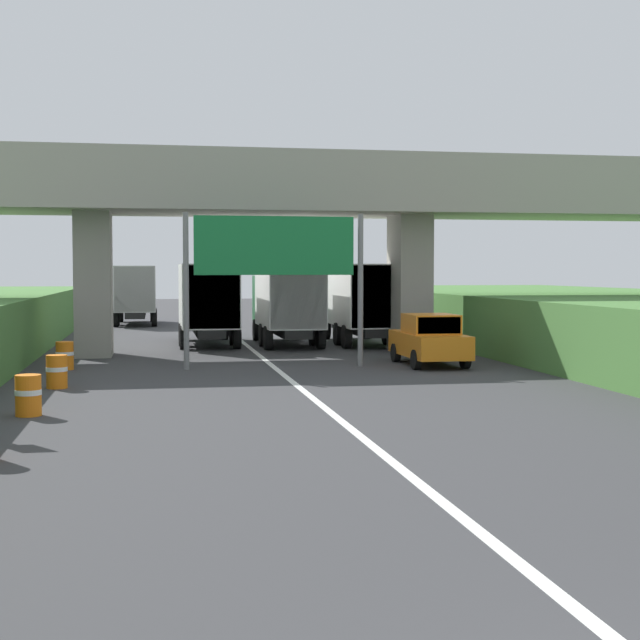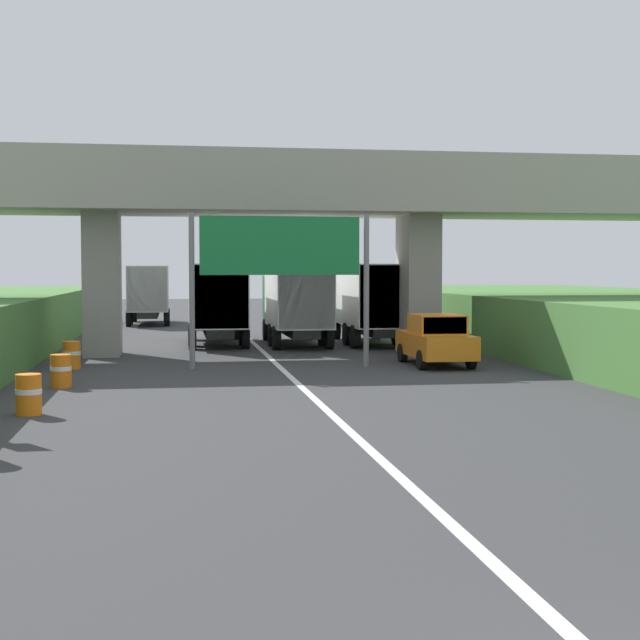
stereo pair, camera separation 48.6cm
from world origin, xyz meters
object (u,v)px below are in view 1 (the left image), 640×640
overhead_highway_sign (275,255)px  construction_barrel_3 (57,371)px  car_orange (430,340)px  construction_barrel_4 (65,355)px  truck_green (286,300)px  truck_black (207,300)px  construction_barrel_5 (83,344)px  construction_barrel_2 (28,395)px  truck_silver (360,299)px  truck_blue (136,292)px

overhead_highway_sign → construction_barrel_3: bearing=-147.4°
car_orange → construction_barrel_4: car_orange is taller
truck_green → car_orange: size_ratio=1.78×
construction_barrel_3 → construction_barrel_4: size_ratio=1.00×
truck_black → car_orange: truck_black is taller
construction_barrel_5 → car_orange: bearing=-25.3°
overhead_highway_sign → construction_barrel_2: bearing=-126.4°
truck_silver → car_orange: size_ratio=1.78×
truck_black → truck_green: 3.40m
truck_silver → truck_blue: bearing=120.9°
truck_silver → construction_barrel_3: 17.62m
construction_barrel_2 → construction_barrel_5: bearing=89.6°
construction_barrel_5 → overhead_highway_sign: bearing=-40.1°
overhead_highway_sign → truck_black: bearing=99.4°
overhead_highway_sign → construction_barrel_5: overhead_highway_sign is taller
truck_blue → truck_black: 16.16m
truck_silver → car_orange: (0.29, -9.33, -1.08)m
truck_black → construction_barrel_2: truck_black is taller
overhead_highway_sign → construction_barrel_4: size_ratio=6.53×
truck_black → truck_silver: bearing=-5.5°
overhead_highway_sign → car_orange: bearing=-0.9°
construction_barrel_2 → construction_barrel_3: size_ratio=1.00×
truck_blue → construction_barrel_5: truck_blue is taller
overhead_highway_sign → construction_barrel_5: size_ratio=6.53×
overhead_highway_sign → truck_blue: size_ratio=0.81×
truck_blue → truck_green: (6.60, -16.59, 0.00)m
car_orange → construction_barrel_2: size_ratio=4.56×
overhead_highway_sign → construction_barrel_5: 9.04m
truck_black → construction_barrel_2: (-4.95, -18.80, -1.47)m
truck_silver → truck_green: 3.24m
car_orange → construction_barrel_4: size_ratio=4.56×
overhead_highway_sign → car_orange: 5.92m
overhead_highway_sign → truck_silver: overhead_highway_sign is taller
construction_barrel_3 → construction_barrel_5: 9.57m
truck_black → construction_barrel_5: (-4.83, -4.45, -1.47)m
construction_barrel_3 → construction_barrel_4: 4.79m
truck_blue → truck_green: 17.86m
overhead_highway_sign → truck_silver: (4.92, 9.25, -1.74)m
truck_silver → construction_barrel_4: (-11.60, -8.60, -1.47)m
truck_blue → overhead_highway_sign: bearing=-79.2°
truck_black → construction_barrel_5: 6.73m
construction_barrel_2 → construction_barrel_5: 14.36m
truck_silver → construction_barrel_4: truck_silver is taller
truck_blue → construction_barrel_4: (-1.77, -25.05, -1.47)m
truck_blue → construction_barrel_4: size_ratio=8.11×
construction_barrel_2 → construction_barrel_4: size_ratio=1.00×
construction_barrel_5 → construction_barrel_4: bearing=-92.7°
truck_blue → car_orange: size_ratio=1.78×
car_orange → truck_blue: bearing=111.4°
truck_green → construction_barrel_2: size_ratio=8.11×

